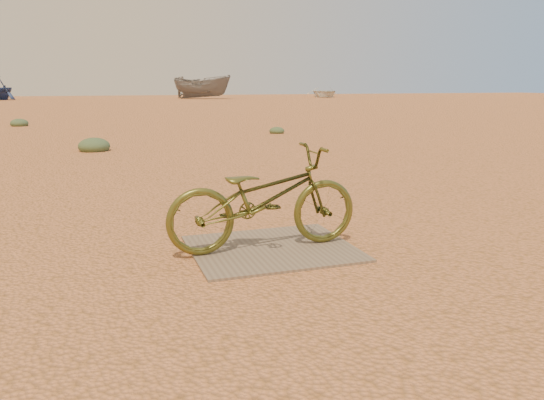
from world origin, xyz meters
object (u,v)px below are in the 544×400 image
object	(u,v)px
plywood_board	(272,248)
boat_mid_right	(202,87)
boat_far_right	(324,92)
bicycle	(264,198)

from	to	relation	value
plywood_board	boat_mid_right	world-z (taller)	boat_mid_right
plywood_board	boat_mid_right	distance (m)	45.69
boat_mid_right	boat_far_right	xyz separation A→B (m)	(12.79, 1.20, -0.57)
plywood_board	boat_mid_right	bearing A→B (deg)	79.36
bicycle	boat_mid_right	size ratio (longest dim) A/B	0.31
plywood_board	boat_far_right	world-z (taller)	boat_far_right
boat_far_right	bicycle	bearing A→B (deg)	-99.42
plywood_board	boat_far_right	bearing A→B (deg)	65.28
bicycle	boat_far_right	xyz separation A→B (m)	(21.29, 46.09, 0.03)
plywood_board	bicycle	world-z (taller)	bicycle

